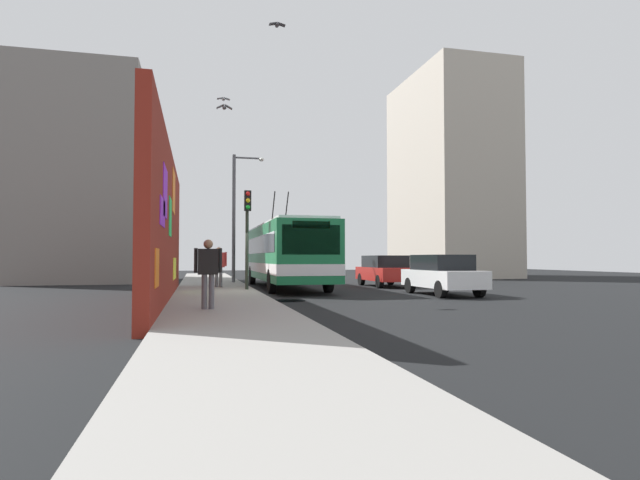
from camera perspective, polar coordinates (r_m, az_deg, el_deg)
name	(u,v)px	position (r m, az deg, el deg)	size (l,w,h in m)	color
ground_plane	(257,294)	(20.89, -7.05, -6.00)	(80.00, 80.00, 0.00)	black
sidewalk_slab	(217,293)	(20.77, -11.46, -5.79)	(48.00, 3.20, 0.15)	gray
graffiti_wall	(166,227)	(17.31, -16.77, 1.40)	(15.12, 0.32, 4.92)	maroon
building_far_left	(85,180)	(35.24, -24.74, 6.10)	(9.17, 7.15, 12.63)	gray
building_far_right	(449,177)	(42.03, 14.18, 6.87)	(10.73, 6.31, 15.82)	#B2A899
city_bus	(285,253)	(24.90, -3.92, -1.40)	(11.76, 2.67, 4.86)	#19723F
parked_car_white	(442,274)	(20.64, 13.48, -3.69)	(4.15, 1.78, 1.58)	white
parked_car_red	(385,270)	(26.36, 7.28, -3.35)	(4.24, 1.88, 1.58)	#B21E19
pedestrian_midblock	(219,263)	(23.33, -11.25, -2.57)	(0.24, 0.78, 1.79)	#595960
pedestrian_near_wall	(208,268)	(13.40, -12.39, -3.02)	(0.24, 0.70, 1.78)	#595960
traffic_light	(247,223)	(21.41, -8.11, 1.95)	(0.49, 0.28, 4.12)	#2D382D
street_lamp	(237,209)	(28.09, -9.22, 3.42)	(0.44, 1.72, 6.92)	#4C4C51
flying_pigeons	(240,79)	(20.15, -8.90, 17.34)	(5.37, 2.27, 2.90)	#47474C
curbside_puddle	(287,301)	(17.49, -3.75, -6.78)	(1.29, 1.29, 0.00)	black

